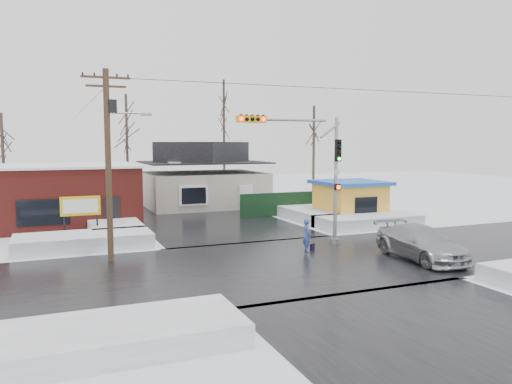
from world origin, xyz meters
name	(u,v)px	position (x,y,z in m)	size (l,w,h in m)	color
ground	(295,262)	(0.00, 0.00, 0.00)	(120.00, 120.00, 0.00)	white
road_ns	(295,262)	(0.00, 0.00, 0.01)	(10.00, 120.00, 0.02)	black
road_ew	(295,262)	(0.00, 0.00, 0.01)	(120.00, 10.00, 0.02)	black
snowbank_nw	(84,241)	(-9.00, 7.00, 0.40)	(7.00, 3.00, 0.80)	white
snowbank_ne	(368,221)	(9.00, 7.00, 0.40)	(7.00, 3.00, 0.80)	white
snowbank_sw	(116,336)	(-9.00, -7.00, 0.35)	(7.00, 3.00, 0.70)	white
snowbank_nside_w	(112,225)	(-7.00, 12.00, 0.40)	(3.00, 8.00, 0.80)	white
snowbank_nside_e	(306,213)	(7.00, 12.00, 0.40)	(3.00, 8.00, 0.80)	white
traffic_signal	(311,163)	(2.43, 2.97, 4.54)	(6.05, 0.68, 7.00)	gray
utility_pole	(110,154)	(-7.93, 3.50, 5.11)	(3.15, 0.44, 9.00)	#382619
brick_building	(44,195)	(-11.00, 15.99, 2.08)	(12.20, 8.20, 4.12)	maroon
marquee_sign	(80,207)	(-9.00, 9.49, 1.92)	(2.20, 0.21, 2.55)	black
house	(203,177)	(2.00, 22.00, 2.62)	(10.40, 8.40, 5.76)	#BBB7A9
kiosk	(350,200)	(9.50, 9.99, 1.46)	(4.60, 4.60, 2.88)	yellow
fence	(288,204)	(6.50, 14.00, 0.90)	(8.00, 0.12, 1.80)	black
tree_far_left	(126,117)	(-4.00, 26.00, 7.95)	(3.00, 3.00, 10.00)	#332821
tree_far_mid	(224,104)	(6.00, 28.00, 9.54)	(3.00, 3.00, 12.00)	#332821
tree_far_right	(314,126)	(12.00, 20.00, 7.16)	(3.00, 3.00, 9.00)	#332821
tree_far_west	(2,133)	(-14.00, 24.00, 6.36)	(3.00, 3.00, 8.00)	#332821
pedestrian	(307,236)	(1.60, 1.80, 0.85)	(0.62, 0.41, 1.70)	#3B50A7
car	(421,243)	(5.88, -1.79, 0.79)	(2.22, 5.46, 1.58)	#A8AAAF
shopping_bag	(312,247)	(1.99, 1.92, 0.17)	(0.28, 0.12, 0.35)	black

